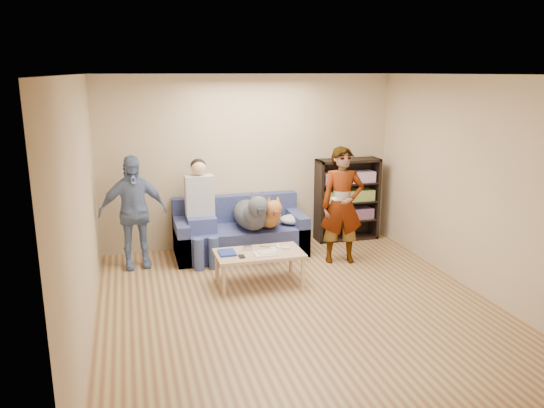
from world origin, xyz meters
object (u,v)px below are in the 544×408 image
object	(u,v)px
person_standing_right	(342,205)
notebook_blue	(227,253)
person_standing_left	(133,212)
coffee_table	(259,256)
camera_silver	(248,248)
person_seated	(201,207)
bookshelf	(347,198)
dog_gray	(252,214)
dog_tan	(267,214)
sofa	(240,235)

from	to	relation	value
person_standing_right	notebook_blue	distance (m)	1.81
person_standing_left	coffee_table	xyz separation A→B (m)	(1.50, -1.04, -0.41)
person_standing_left	camera_silver	xyz separation A→B (m)	(1.38, -0.92, -0.34)
camera_silver	person_seated	bearing A→B (deg)	114.87
notebook_blue	person_seated	xyz separation A→B (m)	(-0.17, 1.04, 0.34)
person_standing_right	camera_silver	size ratio (longest dim) A/B	14.90
person_standing_right	camera_silver	distance (m)	1.53
camera_silver	bookshelf	bearing A→B (deg)	34.66
person_standing_left	notebook_blue	xyz separation A→B (m)	(1.10, -0.99, -0.35)
camera_silver	dog_gray	world-z (taller)	dog_gray
dog_gray	dog_tan	distance (m)	0.25
person_standing_right	bookshelf	distance (m)	1.09
sofa	dog_tan	distance (m)	0.54
dog_gray	coffee_table	bearing A→B (deg)	-97.95
camera_silver	person_seated	world-z (taller)	person_seated
bookshelf	person_standing_right	bearing A→B (deg)	-116.96
person_seated	dog_tan	xyz separation A→B (m)	(0.95, -0.08, -0.15)
notebook_blue	dog_tan	distance (m)	1.25
camera_silver	person_seated	distance (m)	1.12
person_standing_left	notebook_blue	distance (m)	1.52
camera_silver	bookshelf	world-z (taller)	bookshelf
person_standing_left	camera_silver	world-z (taller)	person_standing_left
person_seated	camera_silver	bearing A→B (deg)	-65.13
person_standing_left	coffee_table	bearing A→B (deg)	-41.89
dog_gray	sofa	bearing A→B (deg)	117.61
sofa	person_standing_right	bearing A→B (deg)	-29.30
person_seated	dog_gray	bearing A→B (deg)	-9.37
notebook_blue	dog_tan	size ratio (longest dim) A/B	0.23
person_standing_left	sofa	distance (m)	1.60
person_standing_right	sofa	distance (m)	1.59
bookshelf	person_standing_left	bearing A→B (deg)	-172.93
sofa	coffee_table	size ratio (longest dim) A/B	1.73
sofa	person_seated	distance (m)	0.77
notebook_blue	sofa	xyz separation A→B (m)	(0.41, 1.17, -0.15)
person_standing_right	person_standing_left	bearing A→B (deg)	179.46
person_seated	sofa	bearing A→B (deg)	12.31
dog_tan	person_seated	bearing A→B (deg)	175.18
person_standing_left	sofa	bearing A→B (deg)	-0.32
camera_silver	sofa	distance (m)	1.12
coffee_table	person_seated	bearing A→B (deg)	117.58
person_standing_right	person_seated	size ratio (longest dim) A/B	1.12
notebook_blue	person_seated	distance (m)	1.11
camera_silver	person_seated	size ratio (longest dim) A/B	0.07
coffee_table	dog_gray	bearing A→B (deg)	82.05
person_standing_left	dog_tan	xyz separation A→B (m)	(1.87, -0.03, -0.16)
person_standing_left	notebook_blue	bearing A→B (deg)	-49.18
person_standing_left	person_seated	size ratio (longest dim) A/B	1.06
person_standing_right	dog_tan	world-z (taller)	person_standing_right
dog_gray	person_standing_left	bearing A→B (deg)	177.65
sofa	person_seated	world-z (taller)	person_seated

